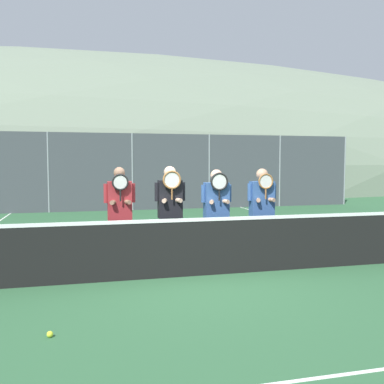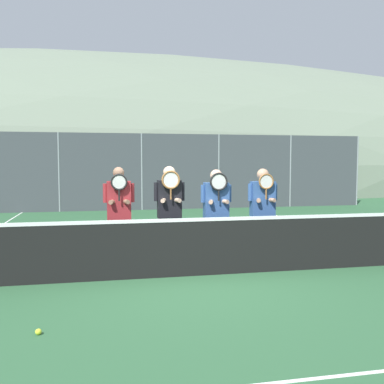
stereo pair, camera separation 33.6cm
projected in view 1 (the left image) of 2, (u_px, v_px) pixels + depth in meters
name	position (u px, v px, depth m)	size (l,w,h in m)	color
ground_plane	(197.00, 276.00, 7.07)	(120.00, 120.00, 0.00)	#2D5B38
hill_distant	(100.00, 177.00, 54.59)	(132.51, 73.62, 25.77)	slate
clubhouse_building	(125.00, 166.00, 23.90)	(15.94, 5.50, 3.26)	#9EA3A8
fence_back	(132.00, 172.00, 16.58)	(18.71, 0.06, 2.98)	gray
tennis_net	(197.00, 246.00, 7.03)	(11.98, 0.09, 1.06)	gray
court_line_right_sideline	(334.00, 235.00, 11.04)	(0.05, 16.00, 0.01)	white
court_line_service_near	(299.00, 380.00, 3.68)	(8.92, 0.05, 0.01)	white
player_leftmost	(120.00, 210.00, 7.51)	(0.55, 0.34, 1.79)	black
player_center_left	(170.00, 206.00, 7.74)	(0.56, 0.34, 1.80)	white
player_center_right	(216.00, 206.00, 7.97)	(0.59, 0.34, 1.74)	#232838
player_rightmost	(262.00, 205.00, 8.23)	(0.59, 0.34, 1.76)	black
car_far_left	(12.00, 184.00, 18.23)	(4.51, 2.10, 1.85)	#285638
car_left_of_center	(137.00, 182.00, 19.49)	(4.43, 2.02, 1.89)	maroon
car_center	(244.00, 182.00, 20.61)	(4.22, 2.00, 1.76)	black
tennis_ball_on_court	(50.00, 334.00, 4.59)	(0.07, 0.07, 0.07)	#CCDB33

